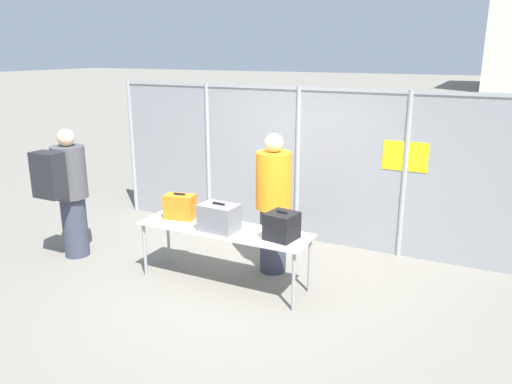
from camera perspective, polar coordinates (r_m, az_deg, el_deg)
ground_plane at (r=6.23m, az=-2.18°, el=-10.86°), size 120.00×120.00×0.00m
fence_section at (r=7.46m, az=4.86°, el=3.45°), size 6.32×0.07×2.31m
inspection_table at (r=6.08m, az=-3.71°, el=-4.63°), size 2.17×0.62×0.73m
suitcase_orange at (r=6.42m, az=-8.68°, el=-1.67°), size 0.41×0.28×0.34m
suitcase_grey at (r=5.94m, az=-4.24°, el=-2.92°), size 0.47×0.33×0.34m
suitcase_black at (r=5.68m, az=2.97°, el=-3.89°), size 0.37×0.37×0.33m
traveler_hooded at (r=7.24m, az=-20.76°, el=0.33°), size 0.45×0.69×1.80m
security_worker_near at (r=6.35m, az=2.01°, el=-1.16°), size 0.45×0.45×1.82m
utility_trailer at (r=9.10m, az=20.90°, el=-0.53°), size 4.27×2.25×0.67m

